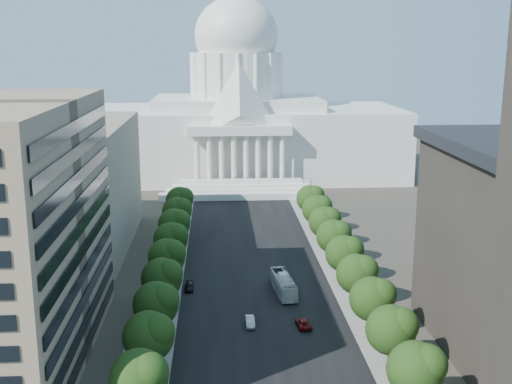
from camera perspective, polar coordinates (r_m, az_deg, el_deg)
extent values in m
cube|color=black|center=(149.37, -0.44, -5.69)|extent=(30.00, 260.00, 0.01)
cube|color=gray|center=(149.61, -7.77, -5.78)|extent=(8.00, 260.00, 0.02)
cube|color=gray|center=(151.54, 6.78, -5.51)|extent=(8.00, 260.00, 0.02)
cube|color=white|center=(239.06, -1.70, 4.48)|extent=(120.00, 50.00, 25.00)
cube|color=white|center=(237.35, -1.72, 7.94)|extent=(60.00, 40.00, 4.00)
cube|color=white|center=(211.22, -1.47, 5.55)|extent=(34.00, 8.00, 3.00)
cylinder|color=white|center=(236.68, -1.74, 10.35)|extent=(32.00, 32.00, 16.00)
ellipsoid|color=white|center=(236.46, -1.76, 13.75)|extent=(30.00, 30.00, 27.60)
cube|color=gray|center=(160.00, -18.09, 0.50)|extent=(38.00, 52.00, 30.00)
sphere|color=black|center=(86.67, -10.37, -15.96)|extent=(7.60, 7.60, 7.60)
sphere|color=black|center=(85.32, -9.55, -15.55)|extent=(5.32, 5.32, 5.32)
cylinder|color=#33261C|center=(99.38, -9.45, -15.00)|extent=(0.56, 0.56, 2.94)
sphere|color=black|center=(97.28, -9.55, -12.55)|extent=(7.60, 7.60, 7.60)
sphere|color=black|center=(95.98, -8.81, -12.14)|extent=(5.32, 5.32, 5.32)
cylinder|color=#33261C|center=(110.07, -8.82, -12.08)|extent=(0.56, 0.56, 2.94)
sphere|color=black|center=(108.18, -8.90, -9.82)|extent=(7.60, 7.60, 7.60)
sphere|color=black|center=(106.93, -8.24, -9.42)|extent=(5.32, 5.32, 5.32)
cylinder|color=#33261C|center=(121.01, -8.31, -9.68)|extent=(0.56, 0.56, 2.94)
sphere|color=black|center=(119.29, -8.39, -7.59)|extent=(7.60, 7.60, 7.60)
sphere|color=black|center=(118.08, -7.79, -7.20)|extent=(5.32, 5.32, 5.32)
cylinder|color=#33261C|center=(132.13, -7.90, -7.68)|extent=(0.56, 0.56, 2.94)
sphere|color=black|center=(130.56, -7.96, -5.75)|extent=(7.60, 7.60, 7.60)
sphere|color=black|center=(129.38, -7.41, -5.37)|extent=(5.32, 5.32, 5.32)
cylinder|color=#33261C|center=(143.40, -7.55, -5.99)|extent=(0.56, 0.56, 2.94)
sphere|color=black|center=(141.95, -7.61, -4.20)|extent=(7.60, 7.60, 7.60)
sphere|color=black|center=(140.80, -7.10, -3.84)|extent=(5.32, 5.32, 5.32)
cylinder|color=#33261C|center=(154.77, -7.26, -4.55)|extent=(0.56, 0.56, 2.94)
sphere|color=black|center=(153.43, -7.31, -2.88)|extent=(7.60, 7.60, 7.60)
sphere|color=black|center=(152.31, -6.84, -2.54)|extent=(5.32, 5.32, 5.32)
cylinder|color=#33261C|center=(166.23, -7.00, -3.31)|extent=(0.56, 0.56, 2.94)
sphere|color=black|center=(164.99, -7.05, -1.74)|extent=(7.60, 7.60, 7.60)
sphere|color=black|center=(163.89, -6.61, -1.42)|extent=(5.32, 5.32, 5.32)
cylinder|color=#33261C|center=(177.77, -6.78, -2.22)|extent=(0.56, 0.56, 2.94)
sphere|color=black|center=(176.60, -6.82, -0.75)|extent=(7.60, 7.60, 7.60)
sphere|color=black|center=(175.52, -6.41, -0.44)|extent=(5.32, 5.32, 5.32)
sphere|color=black|center=(89.80, 13.96, -15.06)|extent=(7.60, 7.60, 7.60)
sphere|color=black|center=(89.03, 15.00, -14.55)|extent=(5.32, 5.32, 5.32)
cylinder|color=#33261C|center=(102.12, 11.76, -14.30)|extent=(0.56, 0.56, 2.94)
sphere|color=black|center=(100.07, 11.89, -11.90)|extent=(7.60, 7.60, 7.60)
sphere|color=black|center=(99.29, 12.79, -11.43)|extent=(5.32, 5.32, 5.32)
cylinder|color=#33261C|center=(112.55, 10.15, -11.55)|extent=(0.56, 0.56, 2.94)
sphere|color=black|center=(110.70, 10.25, -9.33)|extent=(7.60, 7.60, 7.60)
sphere|color=black|center=(109.91, 11.05, -8.89)|extent=(5.32, 5.32, 5.32)
cylinder|color=#33261C|center=(123.27, 8.83, -9.26)|extent=(0.56, 0.56, 2.94)
sphere|color=black|center=(121.58, 8.91, -7.21)|extent=(7.60, 7.60, 7.60)
sphere|color=black|center=(120.79, 9.63, -6.80)|extent=(5.32, 5.32, 5.32)
cylinder|color=#33261C|center=(134.20, 7.74, -7.34)|extent=(0.56, 0.56, 2.94)
sphere|color=black|center=(132.66, 7.81, -5.44)|extent=(7.60, 7.60, 7.60)
sphere|color=black|center=(131.86, 8.45, -5.05)|extent=(5.32, 5.32, 5.32)
cylinder|color=#33261C|center=(145.31, 6.83, -5.71)|extent=(0.56, 0.56, 2.94)
sphere|color=black|center=(143.88, 6.88, -3.94)|extent=(7.60, 7.60, 7.60)
sphere|color=black|center=(143.08, 7.47, -3.58)|extent=(5.32, 5.32, 5.32)
cylinder|color=#33261C|center=(156.54, 6.05, -4.31)|extent=(0.56, 0.56, 2.94)
sphere|color=black|center=(155.22, 6.09, -2.66)|extent=(7.60, 7.60, 7.60)
sphere|color=black|center=(154.42, 6.63, -2.31)|extent=(5.32, 5.32, 5.32)
cylinder|color=#33261C|center=(167.89, 5.37, -3.10)|extent=(0.56, 0.56, 2.94)
sphere|color=black|center=(166.65, 5.41, -1.55)|extent=(7.60, 7.60, 7.60)
sphere|color=black|center=(165.85, 5.91, -1.23)|extent=(5.32, 5.32, 5.32)
cylinder|color=#33261C|center=(179.31, 4.79, -2.04)|extent=(0.56, 0.56, 2.94)
sphere|color=black|center=(178.16, 4.81, -0.58)|extent=(7.60, 7.60, 7.60)
sphere|color=black|center=(177.36, 5.28, -0.28)|extent=(5.32, 5.32, 5.32)
cylinder|color=gray|center=(100.59, 13.41, -12.90)|extent=(0.18, 0.18, 9.00)
cylinder|color=gray|center=(98.48, 12.86, -10.70)|extent=(2.40, 0.14, 0.14)
sphere|color=gray|center=(98.22, 12.23, -10.80)|extent=(0.44, 0.44, 0.44)
cylinder|color=gray|center=(122.71, 10.03, -7.89)|extent=(0.18, 0.18, 9.00)
cylinder|color=gray|center=(120.99, 9.56, -6.02)|extent=(2.40, 0.14, 0.14)
sphere|color=gray|center=(120.78, 9.05, -6.08)|extent=(0.44, 0.44, 0.44)
cylinder|color=gray|center=(145.77, 7.76, -4.43)|extent=(0.18, 0.18, 9.00)
cylinder|color=gray|center=(144.32, 7.34, -2.81)|extent=(2.40, 0.14, 0.14)
sphere|color=gray|center=(144.15, 6.91, -2.86)|extent=(0.44, 0.44, 0.44)
cylinder|color=gray|center=(169.38, 6.13, -1.91)|extent=(0.18, 0.18, 9.00)
cylinder|color=gray|center=(168.14, 5.76, -0.50)|extent=(2.40, 0.14, 0.14)
sphere|color=gray|center=(167.99, 5.39, -0.54)|extent=(0.44, 0.44, 0.44)
cylinder|color=gray|center=(193.34, 4.90, -0.01)|extent=(0.18, 0.18, 9.00)
cylinder|color=gray|center=(192.25, 4.57, 1.23)|extent=(2.40, 0.14, 0.14)
sphere|color=gray|center=(192.12, 4.24, 1.20)|extent=(0.44, 0.44, 0.44)
imported|color=#B0B2B8|center=(113.84, -0.52, -11.45)|extent=(1.57, 4.44, 1.46)
imported|color=#650B0E|center=(113.63, 4.23, -11.57)|extent=(2.70, 5.00, 1.33)
imported|color=black|center=(129.83, -5.97, -8.40)|extent=(1.81, 4.41, 1.28)
imported|color=silver|center=(127.39, 2.44, -8.20)|extent=(4.36, 13.28, 3.63)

